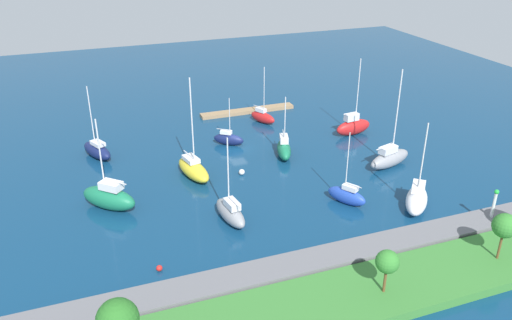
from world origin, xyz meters
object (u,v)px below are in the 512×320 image
at_px(sailboat_green_along_channel, 109,197).
at_px(sailboat_navy_off_beacon, 97,150).
at_px(mooring_buoy_white, 242,172).
at_px(sailboat_yellow_inner_mooring, 193,169).
at_px(sailboat_red_east_end, 263,117).
at_px(sailboat_red_lone_south, 353,126).
at_px(sailboat_gray_outer_mooring, 390,158).
at_px(sailboat_blue_mid_basin, 347,195).
at_px(sailboat_navy_by_breakwater, 228,139).
at_px(sailboat_white_far_south, 417,199).
at_px(park_tree_midwest, 387,262).
at_px(harbor_beacon, 495,201).
at_px(sailboat_gray_far_north, 230,212).
at_px(sailboat_green_lone_north, 284,149).
at_px(mooring_buoy_red, 159,268).
at_px(park_tree_east, 118,320).
at_px(park_tree_mideast, 505,226).
at_px(pier_dock, 248,111).

distance_m(sailboat_green_along_channel, sailboat_navy_off_beacon, 16.51).
bearing_deg(mooring_buoy_white, sailboat_yellow_inner_mooring, -14.21).
bearing_deg(sailboat_red_east_end, sailboat_red_lone_south, 22.48).
distance_m(sailboat_gray_outer_mooring, sailboat_blue_mid_basin, 13.63).
distance_m(sailboat_navy_by_breakwater, mooring_buoy_white, 11.13).
distance_m(sailboat_navy_by_breakwater, sailboat_white_far_south, 32.26).
xyz_separation_m(park_tree_midwest, sailboat_gray_outer_mooring, (-17.37, -25.15, -3.04)).
relative_size(sailboat_navy_by_breakwater, sailboat_yellow_inner_mooring, 0.54).
bearing_deg(sailboat_red_lone_south, sailboat_red_east_end, 132.27).
distance_m(sailboat_green_along_channel, mooring_buoy_white, 19.26).
bearing_deg(sailboat_blue_mid_basin, harbor_beacon, -159.42).
bearing_deg(sailboat_navy_off_beacon, sailboat_gray_far_north, -175.89).
relative_size(sailboat_red_lone_south, sailboat_gray_outer_mooring, 0.89).
bearing_deg(sailboat_green_lone_north, mooring_buoy_red, -29.50).
distance_m(sailboat_navy_off_beacon, mooring_buoy_red, 31.81).
relative_size(sailboat_navy_by_breakwater, sailboat_red_east_end, 0.78).
height_order(sailboat_red_east_end, mooring_buoy_red, sailboat_red_east_end).
height_order(harbor_beacon, sailboat_navy_off_beacon, sailboat_navy_off_beacon).
bearing_deg(sailboat_red_lone_south, sailboat_blue_mid_basin, -129.16).
bearing_deg(park_tree_east, sailboat_navy_off_beacon, -91.96).
bearing_deg(sailboat_red_east_end, sailboat_gray_far_north, -54.73).
bearing_deg(park_tree_east, sailboat_green_lone_north, -130.43).
distance_m(park_tree_mideast, sailboat_gray_outer_mooring, 25.21).
xyz_separation_m(park_tree_mideast, sailboat_red_east_end, (8.28, -48.36, -3.91)).
bearing_deg(harbor_beacon, mooring_buoy_red, -7.44).
bearing_deg(sailboat_white_far_south, sailboat_green_along_channel, -69.45).
xyz_separation_m(sailboat_navy_off_beacon, mooring_buoy_red, (-3.67, 31.59, -0.92)).
relative_size(park_tree_midwest, sailboat_green_lone_north, 0.47).
xyz_separation_m(park_tree_midwest, mooring_buoy_red, (19.71, -12.09, -4.14)).
distance_m(sailboat_navy_by_breakwater, sailboat_blue_mid_basin, 25.12).
height_order(sailboat_gray_outer_mooring, sailboat_white_far_south, sailboat_gray_outer_mooring).
bearing_deg(park_tree_mideast, mooring_buoy_red, -18.94).
relative_size(sailboat_gray_outer_mooring, sailboat_navy_off_beacon, 1.30).
distance_m(park_tree_midwest, sailboat_green_lone_north, 34.40).
distance_m(harbor_beacon, sailboat_gray_far_north, 31.64).
bearing_deg(harbor_beacon, pier_dock, -73.33).
height_order(park_tree_mideast, sailboat_green_lone_north, sailboat_green_lone_north).
bearing_deg(park_tree_midwest, sailboat_green_along_channel, -49.49).
height_order(sailboat_navy_by_breakwater, sailboat_blue_mid_basin, sailboat_blue_mid_basin).
distance_m(harbor_beacon, mooring_buoy_white, 33.51).
height_order(park_tree_mideast, mooring_buoy_red, park_tree_mideast).
relative_size(sailboat_red_lone_south, sailboat_green_lone_north, 1.35).
xyz_separation_m(park_tree_midwest, sailboat_navy_off_beacon, (23.38, -43.68, -3.23)).
distance_m(sailboat_blue_mid_basin, sailboat_green_lone_north, 16.40).
bearing_deg(sailboat_green_along_channel, sailboat_red_east_end, -99.96).
distance_m(sailboat_red_lone_south, sailboat_gray_outer_mooring, 12.96).
height_order(sailboat_red_lone_south, sailboat_blue_mid_basin, sailboat_red_lone_south).
xyz_separation_m(pier_dock, sailboat_blue_mid_basin, (-0.62, 37.03, 0.86)).
bearing_deg(mooring_buoy_red, sailboat_white_far_south, -177.40).
bearing_deg(sailboat_gray_far_north, park_tree_mideast, -135.30).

